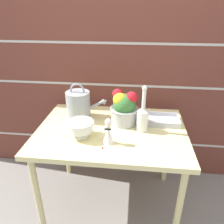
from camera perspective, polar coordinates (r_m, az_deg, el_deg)
ground_plane at (r=2.08m, az=-0.13°, el=-22.25°), size 12.00×12.00×0.00m
brick_wall at (r=1.94m, az=1.57°, el=12.45°), size 3.60×0.08×2.20m
patio_table at (r=1.65m, az=-0.15°, el=-6.67°), size 1.09×0.78×0.74m
watering_can at (r=1.74m, az=-8.69°, el=1.90°), size 0.33×0.19×0.29m
crystal_pedestal_bowl at (r=1.49m, az=-8.20°, el=-3.74°), size 0.18×0.18×0.12m
flower_planter at (r=1.64m, az=3.16°, el=0.98°), size 0.22×0.22×0.27m
glass_decanter at (r=1.56m, az=8.02°, el=-1.25°), size 0.08×0.08×0.34m
figurine_vase at (r=1.42m, az=-1.11°, el=-5.56°), size 0.08×0.08×0.18m
wire_tray at (r=1.74m, az=12.64°, el=-2.21°), size 0.28×0.19×0.04m
fallen_petal at (r=1.40m, az=-2.51°, el=-9.37°), size 0.01×0.01×0.01m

